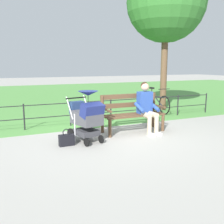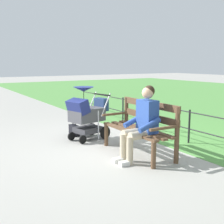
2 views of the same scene
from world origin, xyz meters
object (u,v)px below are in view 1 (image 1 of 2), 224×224
(park_bench, at_px, (132,111))
(handbag, at_px, (66,140))
(stroller, at_px, (87,116))
(bicycle, at_px, (156,102))
(person_on_bench, at_px, (147,106))
(tree_near_bench, at_px, (166,2))

(park_bench, height_order, handbag, park_bench)
(stroller, relative_size, bicycle, 0.69)
(park_bench, distance_m, person_on_bench, 0.41)
(park_bench, xyz_separation_m, tree_near_bench, (-2.67, -2.45, 3.38))
(park_bench, distance_m, tree_near_bench, 4.95)
(park_bench, bearing_deg, handbag, 15.65)
(park_bench, distance_m, stroller, 1.44)
(person_on_bench, bearing_deg, tree_near_bench, -131.56)
(handbag, xyz_separation_m, tree_near_bench, (-4.53, -2.97, 3.78))
(stroller, xyz_separation_m, bicycle, (-3.49, -2.49, -0.23))
(person_on_bench, bearing_deg, stroller, 7.25)
(handbag, bearing_deg, bicycle, -147.12)
(park_bench, height_order, bicycle, park_bench)
(stroller, relative_size, tree_near_bench, 0.21)
(park_bench, height_order, tree_near_bench, tree_near_bench)
(person_on_bench, xyz_separation_m, stroller, (1.68, 0.21, -0.08))
(park_bench, distance_m, handbag, 1.97)
(bicycle, bearing_deg, stroller, 35.48)
(tree_near_bench, relative_size, bicycle, 3.22)
(person_on_bench, distance_m, bicycle, 2.93)
(person_on_bench, distance_m, stroller, 1.69)
(handbag, relative_size, bicycle, 0.22)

